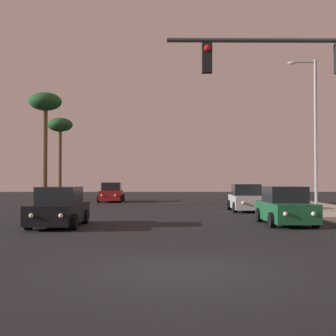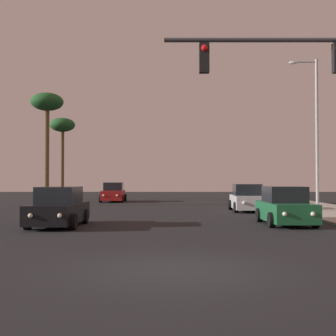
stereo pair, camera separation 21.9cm
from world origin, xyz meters
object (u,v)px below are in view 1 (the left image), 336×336
(car_green, at_px, (285,207))
(car_red, at_px, (111,193))
(palm_tree_far, at_px, (60,129))
(car_silver, at_px, (246,199))
(street_lamp, at_px, (313,127))
(palm_tree_mid, at_px, (45,108))
(car_black, at_px, (59,208))

(car_green, xyz_separation_m, car_red, (-9.91, 20.00, 0.00))
(car_green, xyz_separation_m, palm_tree_far, (-15.24, 23.83, 5.99))
(car_silver, bearing_deg, street_lamp, 161.99)
(car_red, distance_m, palm_tree_far, 8.89)
(car_red, distance_m, car_silver, 15.10)
(palm_tree_far, relative_size, palm_tree_mid, 0.93)
(palm_tree_far, bearing_deg, car_black, -77.55)
(palm_tree_mid, bearing_deg, car_red, 55.68)
(street_lamp, distance_m, palm_tree_mid, 19.05)
(car_red, bearing_deg, palm_tree_far, -37.22)
(car_green, bearing_deg, street_lamp, -117.67)
(car_black, relative_size, car_silver, 1.00)
(car_green, height_order, car_red, same)
(car_black, distance_m, car_red, 20.79)
(car_red, xyz_separation_m, street_lamp, (13.46, -12.97, 4.36))
(car_green, relative_size, car_red, 1.00)
(car_silver, relative_size, street_lamp, 0.48)
(palm_tree_far, bearing_deg, car_green, -57.40)
(palm_tree_far, xyz_separation_m, palm_tree_mid, (1.12, -10.00, 0.50))
(street_lamp, relative_size, palm_tree_mid, 1.08)
(street_lamp, bearing_deg, car_black, -149.67)
(street_lamp, relative_size, palm_tree_far, 1.15)
(car_black, distance_m, palm_tree_far, 25.91)
(car_red, distance_m, street_lamp, 19.19)
(car_black, bearing_deg, street_lamp, -147.45)
(street_lamp, bearing_deg, palm_tree_mid, 158.95)
(street_lamp, distance_m, palm_tree_far, 25.26)
(car_red, xyz_separation_m, palm_tree_mid, (-4.21, -6.17, 6.50))
(car_green, relative_size, palm_tree_mid, 0.52)
(car_silver, bearing_deg, car_green, 93.56)
(street_lamp, bearing_deg, palm_tree_far, 138.20)
(car_black, xyz_separation_m, palm_tree_far, (-5.43, 24.61, 5.99))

